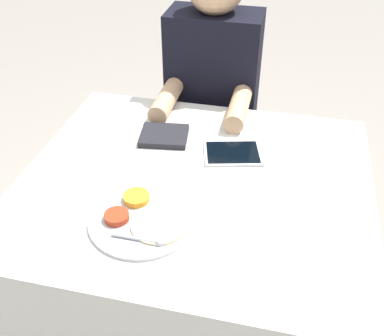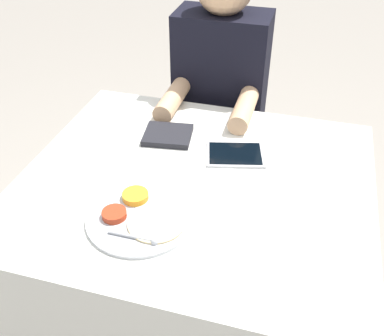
% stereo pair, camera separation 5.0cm
% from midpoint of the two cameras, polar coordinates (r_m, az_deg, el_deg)
% --- Properties ---
extents(ground_plane, '(12.00, 12.00, 0.00)m').
position_cam_midpoint_polar(ground_plane, '(1.91, -0.56, -19.98)').
color(ground_plane, gray).
extents(dining_table, '(1.03, 0.91, 0.77)m').
position_cam_midpoint_polar(dining_table, '(1.60, -0.65, -12.38)').
color(dining_table, silver).
rests_on(dining_table, ground_plane).
extents(thali_tray, '(0.29, 0.29, 0.03)m').
position_cam_midpoint_polar(thali_tray, '(1.20, -7.49, -6.36)').
color(thali_tray, '#B7BABF').
rests_on(thali_tray, dining_table).
extents(red_notebook, '(0.17, 0.15, 0.02)m').
position_cam_midpoint_polar(red_notebook, '(1.52, -4.51, 4.05)').
color(red_notebook, silver).
rests_on(red_notebook, dining_table).
extents(tablet_device, '(0.21, 0.18, 0.01)m').
position_cam_midpoint_polar(tablet_device, '(1.44, 4.19, 1.88)').
color(tablet_device, '#B7B7BC').
rests_on(tablet_device, dining_table).
extents(person_diner, '(0.36, 0.45, 1.27)m').
position_cam_midpoint_polar(person_diner, '(1.93, 1.75, 5.95)').
color(person_diner, black).
rests_on(person_diner, ground_plane).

